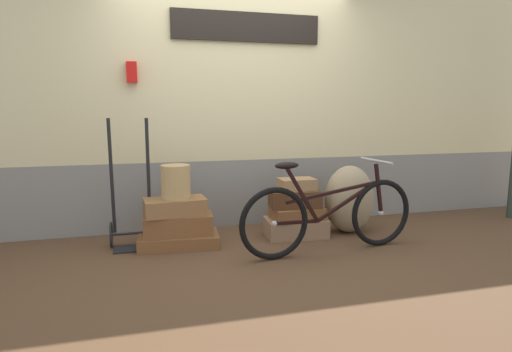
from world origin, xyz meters
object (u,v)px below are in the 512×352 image
(suitcase_4, at_px, (297,213))
(burlap_sack, at_px, (349,199))
(suitcase_3, at_px, (296,227))
(luggage_trolley, at_px, (132,215))
(suitcase_1, at_px, (178,224))
(wicker_basket, at_px, (176,182))
(bicycle, at_px, (330,215))
(suitcase_5, at_px, (295,199))
(suitcase_2, at_px, (175,206))
(suitcase_0, at_px, (179,240))
(suitcase_6, at_px, (297,184))

(suitcase_4, bearing_deg, burlap_sack, -0.28)
(suitcase_3, height_order, luggage_trolley, luggage_trolley)
(suitcase_1, height_order, suitcase_3, suitcase_1)
(wicker_basket, relative_size, bicycle, 0.18)
(suitcase_5, bearing_deg, suitcase_2, -172.89)
(suitcase_2, distance_m, suitcase_4, 1.22)
(suitcase_0, bearing_deg, wicker_basket, 121.34)
(suitcase_1, xyz_separation_m, burlap_sack, (1.76, 0.01, 0.14))
(suitcase_2, distance_m, bicycle, 1.42)
(suitcase_4, distance_m, suitcase_5, 0.15)
(suitcase_0, distance_m, suitcase_5, 1.21)
(suitcase_5, xyz_separation_m, suitcase_6, (0.03, 0.01, 0.14))
(suitcase_1, relative_size, bicycle, 0.36)
(suitcase_1, height_order, burlap_sack, burlap_sack)
(wicker_basket, bearing_deg, suitcase_3, -0.17)
(suitcase_0, xyz_separation_m, wicker_basket, (-0.01, 0.02, 0.56))
(bicycle, bearing_deg, suitcase_3, 102.24)
(suitcase_4, distance_m, suitcase_6, 0.29)
(suitcase_1, relative_size, suitcase_4, 1.23)
(suitcase_3, bearing_deg, suitcase_6, 57.50)
(suitcase_3, bearing_deg, suitcase_0, -176.16)
(burlap_sack, bearing_deg, bicycle, -130.77)
(suitcase_5, bearing_deg, suitcase_4, -42.82)
(luggage_trolley, relative_size, burlap_sack, 1.71)
(suitcase_6, height_order, luggage_trolley, luggage_trolley)
(suitcase_0, distance_m, suitcase_6, 1.28)
(suitcase_3, bearing_deg, suitcase_1, -176.63)
(suitcase_5, bearing_deg, burlap_sack, 6.42)
(luggage_trolley, height_order, burlap_sack, luggage_trolley)
(suitcase_3, distance_m, suitcase_6, 0.44)
(suitcase_2, relative_size, burlap_sack, 0.80)
(suitcase_0, bearing_deg, suitcase_4, 5.17)
(suitcase_5, bearing_deg, bicycle, -70.29)
(burlap_sack, bearing_deg, suitcase_5, 179.97)
(suitcase_2, distance_m, burlap_sack, 1.79)
(suitcase_0, height_order, suitcase_2, suitcase_2)
(suitcase_6, bearing_deg, bicycle, -79.95)
(suitcase_5, distance_m, suitcase_6, 0.15)
(suitcase_1, height_order, suitcase_6, suitcase_6)
(luggage_trolley, xyz_separation_m, bicycle, (1.71, -0.63, 0.04))
(bicycle, bearing_deg, suitcase_2, 157.94)
(suitcase_4, bearing_deg, suitcase_3, 113.23)
(suitcase_0, relative_size, suitcase_6, 2.08)
(suitcase_0, height_order, bicycle, bicycle)
(suitcase_3, bearing_deg, suitcase_5, 154.65)
(suitcase_4, height_order, wicker_basket, wicker_basket)
(suitcase_2, height_order, burlap_sack, burlap_sack)
(suitcase_4, bearing_deg, suitcase_2, 177.11)
(suitcase_3, xyz_separation_m, bicycle, (0.12, -0.54, 0.25))
(suitcase_5, height_order, suitcase_6, suitcase_6)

